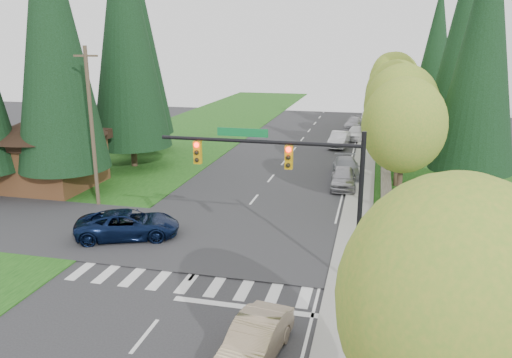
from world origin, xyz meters
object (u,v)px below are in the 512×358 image
at_px(parked_car_c, 339,140).
at_px(suv_navy, 128,224).
at_px(sedan_champagne, 254,341).
at_px(parked_car_a, 343,178).
at_px(parked_car_d, 356,133).
at_px(parked_car_b, 346,168).
at_px(parked_car_e, 354,123).

bearing_deg(parked_car_c, suv_navy, -103.23).
xyz_separation_m(sedan_champagne, parked_car_a, (1.43, 21.11, 0.06)).
relative_size(suv_navy, parked_car_a, 1.22).
bearing_deg(parked_car_d, parked_car_a, -84.08).
distance_m(parked_car_b, parked_car_d, 15.69).
height_order(suv_navy, parked_car_a, parked_car_a).
bearing_deg(parked_car_a, sedan_champagne, -97.48).
bearing_deg(parked_car_d, parked_car_b, -84.08).
distance_m(suv_navy, parked_car_e, 39.58).
bearing_deg(sedan_champagne, parked_car_e, 96.60).
distance_m(parked_car_d, parked_car_e, 7.10).
bearing_deg(parked_car_b, parked_car_c, 90.39).
bearing_deg(parked_car_a, parked_car_e, 87.49).
bearing_deg(parked_car_e, parked_car_a, -82.83).
distance_m(suv_navy, parked_car_c, 28.32).
xyz_separation_m(parked_car_a, parked_car_c, (-1.40, 14.48, 0.01)).
relative_size(parked_car_a, parked_car_c, 0.95).
bearing_deg(suv_navy, parked_car_b, -55.54).
relative_size(parked_car_a, parked_car_e, 0.95).
height_order(parked_car_c, parked_car_e, parked_car_c).
xyz_separation_m(sedan_champagne, parked_car_b, (1.43, 24.30, 0.01)).
relative_size(parked_car_b, parked_car_d, 1.15).
relative_size(parked_car_a, parked_car_d, 1.04).
relative_size(parked_car_a, parked_car_b, 0.90).
xyz_separation_m(sedan_champagne, parked_car_e, (0.94, 47.07, -0.02)).
xyz_separation_m(parked_car_c, parked_car_d, (1.40, 4.40, -0.04)).
bearing_deg(parked_car_e, suv_navy, -98.66).
bearing_deg(parked_car_a, parked_car_d, 86.40).
bearing_deg(parked_car_c, parked_car_b, -77.28).
relative_size(parked_car_b, parked_car_c, 1.06).
distance_m(sedan_champagne, parked_car_c, 35.59).
bearing_deg(parked_car_e, sedan_champagne, -85.06).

